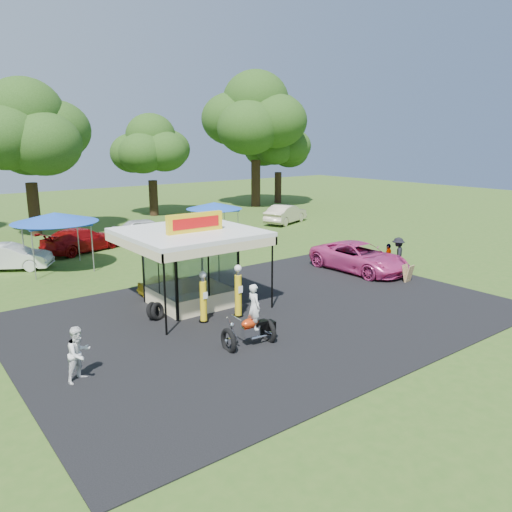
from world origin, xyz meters
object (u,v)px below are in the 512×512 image
object	(u,v)px
a_frame_sign	(408,274)
bg_car_c	(147,229)
gas_pump_left	(203,298)
bg_car_e	(286,214)
spectator_east_a	(398,254)
kiosk_car	(168,283)
tent_west	(55,218)
pink_sedan	(359,257)
gas_station_kiosk	(190,266)
gas_pump_right	(238,292)
bg_car_b	(81,240)
spectator_west	(79,354)
bg_car_a	(10,257)
tent_east	(214,206)
motorcycle	(252,321)
spectator_east_b	(388,257)

from	to	relation	value
a_frame_sign	bg_car_c	bearing A→B (deg)	100.92
gas_pump_left	bg_car_e	bearing A→B (deg)	41.60
spectator_east_a	bg_car_c	size ratio (longest dim) A/B	0.39
kiosk_car	tent_west	world-z (taller)	tent_west
tent_west	pink_sedan	bearing A→B (deg)	-38.69
gas_station_kiosk	bg_car_c	distance (m)	15.18
gas_pump_right	a_frame_sign	bearing A→B (deg)	-6.44
bg_car_b	bg_car_c	bearing A→B (deg)	-102.12
gas_pump_left	bg_car_c	distance (m)	17.46
kiosk_car	bg_car_b	xyz separation A→B (m)	(-0.23, 11.50, 0.31)
gas_pump_left	bg_car_b	bearing A→B (deg)	88.29
a_frame_sign	bg_car_b	size ratio (longest dim) A/B	0.17
pink_sedan	a_frame_sign	bearing A→B (deg)	-86.35
gas_pump_right	bg_car_b	xyz separation A→B (m)	(-1.00, 16.23, -0.28)
spectator_west	bg_car_a	xyz separation A→B (m)	(1.33, 15.70, -0.14)
bg_car_a	bg_car_b	distance (m)	5.19
bg_car_a	bg_car_e	distance (m)	22.79
gas_station_kiosk	tent_west	bearing A→B (deg)	105.73
gas_pump_right	gas_station_kiosk	bearing A→B (deg)	106.92
tent_east	kiosk_car	bearing A→B (deg)	-132.97
bg_car_a	tent_west	xyz separation A→B (m)	(2.17, -1.65, 2.21)
gas_pump_left	gas_pump_right	size ratio (longest dim) A/B	0.96
kiosk_car	bg_car_b	size ratio (longest dim) A/B	0.52
spectator_west	tent_west	xyz separation A→B (m)	(3.50, 14.05, 2.07)
kiosk_car	bg_car_c	size ratio (longest dim) A/B	0.58
a_frame_sign	kiosk_car	distance (m)	12.15
gas_pump_left	motorcycle	world-z (taller)	motorcycle
pink_sedan	spectator_east_b	distance (m)	1.66
gas_station_kiosk	bg_car_c	bearing A→B (deg)	71.77
bg_car_a	bg_car_b	xyz separation A→B (m)	(4.73, 2.14, 0.06)
pink_sedan	spectator_east_b	size ratio (longest dim) A/B	3.76
tent_west	a_frame_sign	bearing A→B (deg)	-45.24
gas_pump_left	spectator_west	bearing A→B (deg)	-160.93
gas_station_kiosk	tent_east	xyz separation A→B (m)	(8.65, 11.49, 0.74)
pink_sedan	gas_pump_left	bearing A→B (deg)	-173.62
gas_station_kiosk	bg_car_a	xyz separation A→B (m)	(-4.96, 11.57, -1.05)
kiosk_car	spectator_east_a	xyz separation A→B (m)	(12.21, -4.01, 0.46)
pink_sedan	kiosk_car	bearing A→B (deg)	163.03
spectator_east_b	bg_car_c	world-z (taller)	bg_car_c
pink_sedan	bg_car_b	bearing A→B (deg)	124.80
gas_pump_right	kiosk_car	size ratio (longest dim) A/B	0.79
bg_car_a	bg_car_c	world-z (taller)	bg_car_c
a_frame_sign	kiosk_car	world-z (taller)	kiosk_car
bg_car_b	tent_west	distance (m)	5.06
gas_pump_right	pink_sedan	xyz separation A→B (m)	(9.60, 1.90, -0.27)
motorcycle	spectator_east_a	world-z (taller)	motorcycle
spectator_west	spectator_east_a	xyz separation A→B (m)	(18.50, 2.33, 0.07)
gas_station_kiosk	kiosk_car	world-z (taller)	gas_station_kiosk
bg_car_e	tent_east	bearing A→B (deg)	84.85
motorcycle	spectator_east_b	distance (m)	12.86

